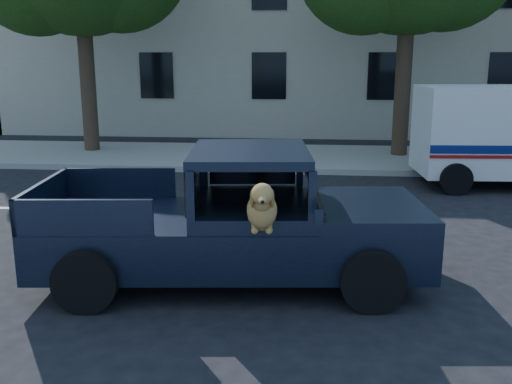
# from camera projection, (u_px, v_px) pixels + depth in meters

# --- Properties ---
(ground) EXTENTS (120.00, 120.00, 0.00)m
(ground) POSITION_uv_depth(u_px,v_px,m) (115.00, 283.00, 7.40)
(ground) COLOR black
(ground) RESTS_ON ground
(far_sidewalk) EXTENTS (60.00, 4.00, 0.15)m
(far_sidewalk) POSITION_uv_depth(u_px,v_px,m) (223.00, 156.00, 16.29)
(far_sidewalk) COLOR gray
(far_sidewalk) RESTS_ON ground
(lane_stripes) EXTENTS (21.60, 0.14, 0.01)m
(lane_stripes) POSITION_uv_depth(u_px,v_px,m) (282.00, 215.00, 10.51)
(lane_stripes) COLOR silver
(lane_stripes) RESTS_ON ground
(building_main) EXTENTS (26.00, 6.00, 9.00)m
(building_main) POSITION_uv_depth(u_px,v_px,m) (326.00, 13.00, 22.06)
(building_main) COLOR beige
(building_main) RESTS_ON ground
(pickup_truck) EXTENTS (5.01, 2.64, 1.74)m
(pickup_truck) POSITION_uv_depth(u_px,v_px,m) (226.00, 238.00, 7.34)
(pickup_truck) COLOR black
(pickup_truck) RESTS_ON ground
(mail_truck) EXTENTS (4.17, 2.28, 2.23)m
(mail_truck) POSITION_uv_depth(u_px,v_px,m) (506.00, 143.00, 12.74)
(mail_truck) COLOR silver
(mail_truck) RESTS_ON ground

